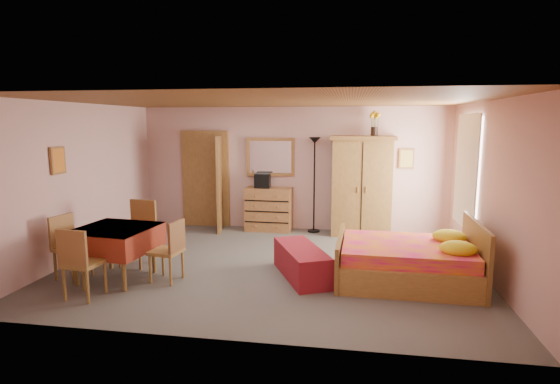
% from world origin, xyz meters
% --- Properties ---
extents(floor, '(6.50, 6.50, 0.00)m').
position_xyz_m(floor, '(0.00, 0.00, 0.00)').
color(floor, '#605D55').
rests_on(floor, ground).
extents(ceiling, '(6.50, 6.50, 0.00)m').
position_xyz_m(ceiling, '(0.00, 0.00, 2.60)').
color(ceiling, brown).
rests_on(ceiling, wall_back).
extents(wall_back, '(6.50, 0.10, 2.60)m').
position_xyz_m(wall_back, '(0.00, 2.50, 1.30)').
color(wall_back, '#C99992').
rests_on(wall_back, floor).
extents(wall_front, '(6.50, 0.10, 2.60)m').
position_xyz_m(wall_front, '(0.00, -2.50, 1.30)').
color(wall_front, '#C99992').
rests_on(wall_front, floor).
extents(wall_left, '(0.10, 5.00, 2.60)m').
position_xyz_m(wall_left, '(-3.25, 0.00, 1.30)').
color(wall_left, '#C99992').
rests_on(wall_left, floor).
extents(wall_right, '(0.10, 5.00, 2.60)m').
position_xyz_m(wall_right, '(3.25, 0.00, 1.30)').
color(wall_right, '#C99992').
rests_on(wall_right, floor).
extents(doorway, '(1.06, 0.12, 2.15)m').
position_xyz_m(doorway, '(-1.90, 2.47, 1.02)').
color(doorway, '#9E6B35').
rests_on(doorway, floor).
extents(window, '(0.08, 1.40, 1.95)m').
position_xyz_m(window, '(3.21, 1.20, 1.45)').
color(window, white).
rests_on(window, wall_right).
extents(picture_left, '(0.04, 0.32, 0.42)m').
position_xyz_m(picture_left, '(-3.22, -0.60, 1.70)').
color(picture_left, orange).
rests_on(picture_left, wall_left).
extents(picture_back, '(0.30, 0.04, 0.40)m').
position_xyz_m(picture_back, '(2.35, 2.47, 1.55)').
color(picture_back, '#D8BF59').
rests_on(picture_back, wall_back).
extents(chest_of_drawers, '(0.98, 0.51, 0.91)m').
position_xyz_m(chest_of_drawers, '(-0.46, 2.26, 0.46)').
color(chest_of_drawers, '#A26636').
rests_on(chest_of_drawers, floor).
extents(wall_mirror, '(1.03, 0.12, 0.82)m').
position_xyz_m(wall_mirror, '(-0.46, 2.47, 1.55)').
color(wall_mirror, silver).
rests_on(wall_mirror, wall_back).
extents(stereo, '(0.33, 0.25, 0.30)m').
position_xyz_m(stereo, '(-0.59, 2.26, 1.06)').
color(stereo, black).
rests_on(stereo, chest_of_drawers).
extents(floor_lamp, '(0.33, 0.33, 1.98)m').
position_xyz_m(floor_lamp, '(0.50, 2.29, 0.99)').
color(floor_lamp, black).
rests_on(floor_lamp, floor).
extents(wardrobe, '(1.29, 0.66, 2.01)m').
position_xyz_m(wardrobe, '(1.46, 2.18, 1.01)').
color(wardrobe, olive).
rests_on(wardrobe, floor).
extents(sunflower_vase, '(0.20, 0.20, 0.49)m').
position_xyz_m(sunflower_vase, '(1.68, 2.21, 2.26)').
color(sunflower_vase, yellow).
rests_on(sunflower_vase, wardrobe).
extents(bed, '(2.02, 1.62, 0.91)m').
position_xyz_m(bed, '(2.05, -0.39, 0.46)').
color(bed, '#DE1569').
rests_on(bed, floor).
extents(bench, '(1.01, 1.44, 0.45)m').
position_xyz_m(bench, '(0.54, -0.46, 0.22)').
color(bench, maroon).
rests_on(bench, floor).
extents(dining_table, '(1.16, 1.16, 0.77)m').
position_xyz_m(dining_table, '(-2.12, -0.98, 0.39)').
color(dining_table, maroon).
rests_on(dining_table, floor).
extents(chair_south, '(0.47, 0.47, 0.95)m').
position_xyz_m(chair_south, '(-2.17, -1.68, 0.48)').
color(chair_south, olive).
rests_on(chair_south, floor).
extents(chair_north, '(0.54, 0.54, 1.03)m').
position_xyz_m(chair_north, '(-2.13, -0.34, 0.52)').
color(chair_north, '#A96939').
rests_on(chair_north, floor).
extents(chair_west, '(0.51, 0.51, 0.94)m').
position_xyz_m(chair_west, '(-2.76, -1.05, 0.47)').
color(chair_west, olive).
rests_on(chair_west, floor).
extents(chair_east, '(0.46, 0.46, 0.90)m').
position_xyz_m(chair_east, '(-1.37, -0.93, 0.45)').
color(chair_east, '#A37537').
rests_on(chair_east, floor).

